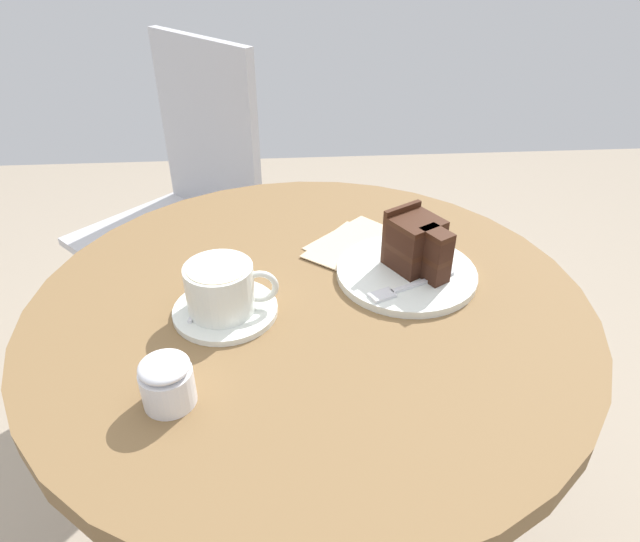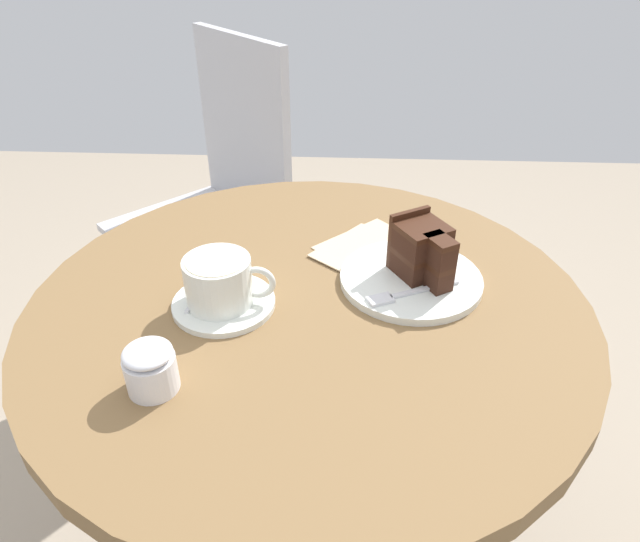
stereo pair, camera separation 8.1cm
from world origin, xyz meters
The scene contains 10 objects.
cafe_table centered at (0.00, 0.00, 0.58)m, with size 0.81×0.81×0.68m.
saucer centered at (-0.12, -0.02, 0.69)m, with size 0.15×0.15×0.01m.
coffee_cup centered at (-0.12, -0.02, 0.73)m, with size 0.13×0.09×0.07m.
teaspoon centered at (-0.16, 0.00, 0.70)m, with size 0.03×0.09×0.00m.
cake_plate centered at (0.15, 0.05, 0.69)m, with size 0.21×0.21×0.01m.
cake_slice centered at (0.16, 0.06, 0.74)m, with size 0.09×0.11×0.09m.
fork centered at (0.14, 0.00, 0.70)m, with size 0.14×0.07×0.00m.
napkin centered at (0.10, 0.13, 0.69)m, with size 0.22×0.22×0.00m.
cafe_chair centered at (-0.28, 0.70, 0.53)m, with size 0.54×0.54×0.90m.
sugar_pot centered at (-0.17, -0.19, 0.72)m, with size 0.06×0.06×0.06m.
Camera 2 is at (0.05, -0.66, 1.18)m, focal length 32.00 mm.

